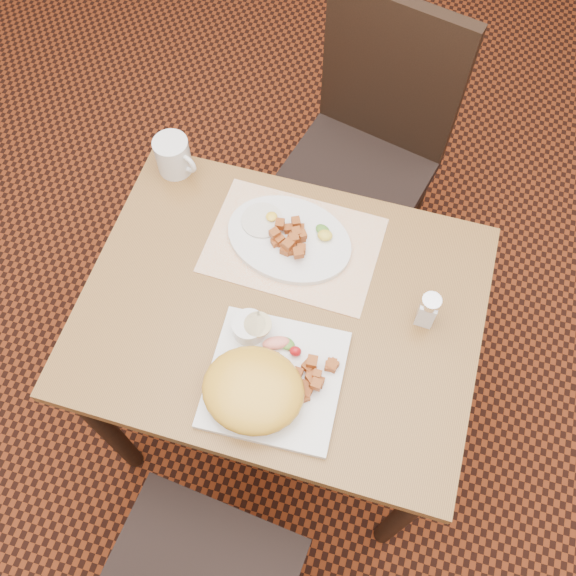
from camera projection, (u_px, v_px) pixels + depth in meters
The scene contains 15 objects.
ground at pixel (283, 405), 2.12m from camera, with size 8.00×8.00×0.00m, color black.
table at pixel (281, 327), 1.55m from camera, with size 0.90×0.70×0.75m.
chair_far at pixel (367, 145), 1.94m from camera, with size 0.51×0.52×0.97m.
placemat at pixel (293, 245), 1.52m from camera, with size 0.40×0.28×0.00m, color white.
plate_square at pixel (275, 379), 1.36m from camera, with size 0.28×0.28×0.02m, color silver.
plate_oval at pixel (289, 239), 1.52m from camera, with size 0.30×0.23×0.02m, color silver, non-canonical shape.
hollandaise_mound at pixel (252, 390), 1.31m from camera, with size 0.21×0.19×0.08m.
ramekin at pixel (250, 327), 1.39m from camera, with size 0.09×0.07×0.04m.
garnish_sq at pixel (283, 345), 1.38m from camera, with size 0.09×0.05×0.03m.
fried_egg at pixel (263, 220), 1.53m from camera, with size 0.10×0.10×0.02m.
garnish_ov at pixel (324, 233), 1.51m from camera, with size 0.05×0.05×0.02m.
salt_shaker at pixel (428, 310), 1.39m from camera, with size 0.04×0.04×0.10m.
coffee_mug at pixel (174, 156), 1.59m from camera, with size 0.12×0.09×0.10m.
home_fries_sq at pixel (316, 375), 1.35m from camera, with size 0.09×0.11×0.04m.
home_fries_ov at pixel (290, 239), 1.49m from camera, with size 0.10×0.11×0.04m.
Camera 1 is at (0.19, -0.60, 2.06)m, focal length 40.00 mm.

